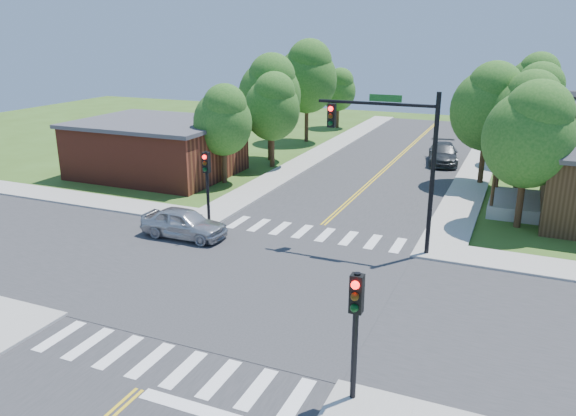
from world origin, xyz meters
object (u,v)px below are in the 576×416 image
at_px(car_silver, 184,224).
at_px(car_dgrey, 443,154).
at_px(signal_mast_ne, 395,145).
at_px(signal_pole_se, 356,314).
at_px(signal_pole_nw, 207,173).

distance_m(car_silver, car_dgrey, 22.84).
xyz_separation_m(signal_mast_ne, car_silver, (-9.46, -2.36, -4.12)).
distance_m(signal_mast_ne, signal_pole_se, 11.55).
height_order(car_silver, car_dgrey, car_dgrey).
bearing_deg(signal_pole_se, car_dgrey, 94.03).
bearing_deg(signal_pole_nw, car_silver, -88.69).
bearing_deg(signal_pole_se, car_silver, 141.55).
bearing_deg(car_silver, signal_pole_nw, 1.55).
distance_m(signal_pole_se, car_dgrey, 29.96).
height_order(signal_pole_se, car_dgrey, signal_pole_se).
distance_m(signal_pole_nw, car_dgrey, 20.82).
xyz_separation_m(signal_mast_ne, car_dgrey, (-0.41, 18.61, -4.11)).
relative_size(signal_pole_nw, car_silver, 0.89).
bearing_deg(car_silver, car_dgrey, -23.10).
bearing_deg(car_dgrey, signal_pole_se, -95.78).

